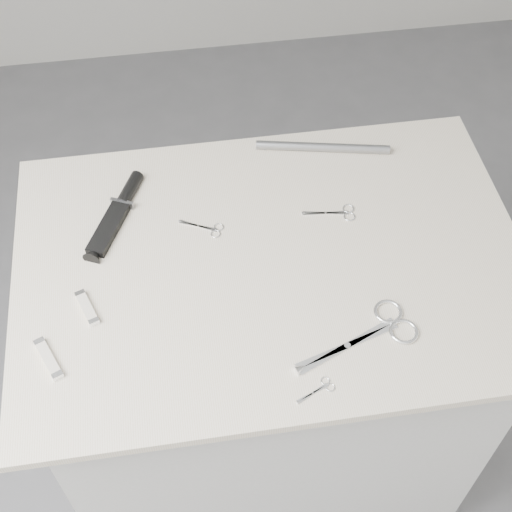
{
  "coord_description": "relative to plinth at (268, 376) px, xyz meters",
  "views": [
    {
      "loc": [
        -0.16,
        -0.84,
        2.01
      ],
      "look_at": [
        -0.03,
        0.01,
        0.92
      ],
      "focal_mm": 50.0,
      "sensor_mm": 36.0,
      "label": 1
    }
  ],
  "objects": [
    {
      "name": "ground",
      "position": [
        0.0,
        0.0,
        -0.46
      ],
      "size": [
        4.0,
        4.0,
        0.01
      ],
      "primitive_type": "cube",
      "color": "slate",
      "rests_on": "ground"
    },
    {
      "name": "plinth",
      "position": [
        0.0,
        0.0,
        0.0
      ],
      "size": [
        0.9,
        0.6,
        0.9
      ],
      "primitive_type": "cube",
      "color": "silver",
      "rests_on": "ground"
    },
    {
      "name": "display_board",
      "position": [
        0.0,
        0.0,
        0.46
      ],
      "size": [
        1.0,
        0.7,
        0.02
      ],
      "primitive_type": "cube",
      "color": "beige",
      "rests_on": "plinth"
    },
    {
      "name": "large_shears",
      "position": [
        0.16,
        -0.19,
        0.47
      ],
      "size": [
        0.24,
        0.14,
        0.01
      ],
      "rotation": [
        0.0,
        0.0,
        0.35
      ],
      "color": "white",
      "rests_on": "display_board"
    },
    {
      "name": "embroidery_scissors_a",
      "position": [
        0.15,
        0.1,
        0.47
      ],
      "size": [
        0.11,
        0.05,
        0.0
      ],
      "rotation": [
        0.0,
        0.0,
        -0.13
      ],
      "color": "white",
      "rests_on": "display_board"
    },
    {
      "name": "embroidery_scissors_b",
      "position": [
        -0.11,
        0.1,
        0.47
      ],
      "size": [
        0.09,
        0.06,
        0.0
      ],
      "rotation": [
        0.0,
        0.0,
        -0.45
      ],
      "color": "white",
      "rests_on": "display_board"
    },
    {
      "name": "tiny_scissors",
      "position": [
        0.03,
        -0.29,
        0.47
      ],
      "size": [
        0.07,
        0.05,
        0.0
      ],
      "rotation": [
        0.0,
        0.0,
        0.42
      ],
      "color": "white",
      "rests_on": "display_board"
    },
    {
      "name": "sheathed_knife",
      "position": [
        -0.29,
        0.17,
        0.48
      ],
      "size": [
        0.12,
        0.22,
        0.03
      ],
      "rotation": [
        0.0,
        0.0,
        1.13
      ],
      "color": "black",
      "rests_on": "display_board"
    },
    {
      "name": "pocket_knife_a",
      "position": [
        -0.36,
        -0.07,
        0.47
      ],
      "size": [
        0.04,
        0.08,
        0.01
      ],
      "rotation": [
        0.0,
        0.0,
        1.93
      ],
      "color": "beige",
      "rests_on": "display_board"
    },
    {
      "name": "pocket_knife_b",
      "position": [
        -0.42,
        -0.16,
        0.48
      ],
      "size": [
        0.06,
        0.09,
        0.01
      ],
      "rotation": [
        0.0,
        0.0,
        2.0
      ],
      "color": "beige",
      "rests_on": "display_board"
    },
    {
      "name": "metal_rail",
      "position": [
        0.16,
        0.29,
        0.48
      ],
      "size": [
        0.29,
        0.08,
        0.02
      ],
      "primitive_type": "cylinder",
      "rotation": [
        0.0,
        1.57,
        -0.21
      ],
      "color": "gray",
      "rests_on": "display_board"
    }
  ]
}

